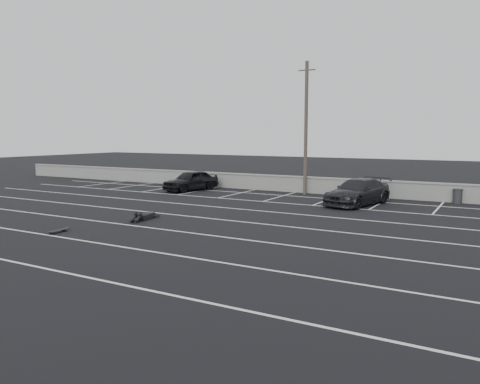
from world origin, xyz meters
The scene contains 9 objects.
ground centered at (0.00, 0.00, 0.00)m, with size 120.00×120.00×0.00m, color black.
seawall centered at (0.00, 14.00, 0.55)m, with size 50.00×0.45×1.06m.
stall_lines centered at (-0.08, 4.41, 0.00)m, with size 36.00×20.05×0.01m.
car_left centered at (-5.56, 11.24, 0.69)m, with size 1.64×4.08×1.39m, color black.
car_right centered at (6.02, 10.46, 0.70)m, with size 1.96×4.81×1.40m, color black.
utility_pole centered at (1.90, 13.20, 4.19)m, with size 1.10×0.22×8.28m.
trash_bin centered at (10.71, 13.60, 0.41)m, with size 0.65×0.65×0.81m.
person centered at (-1.11, 1.58, 0.23)m, with size 1.31×2.44×0.46m, color black, non-canonical shape.
skateboard centered at (-2.11, -2.49, 0.08)m, with size 0.27×0.84×0.10m.
Camera 1 is at (12.81, -14.52, 3.79)m, focal length 35.00 mm.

